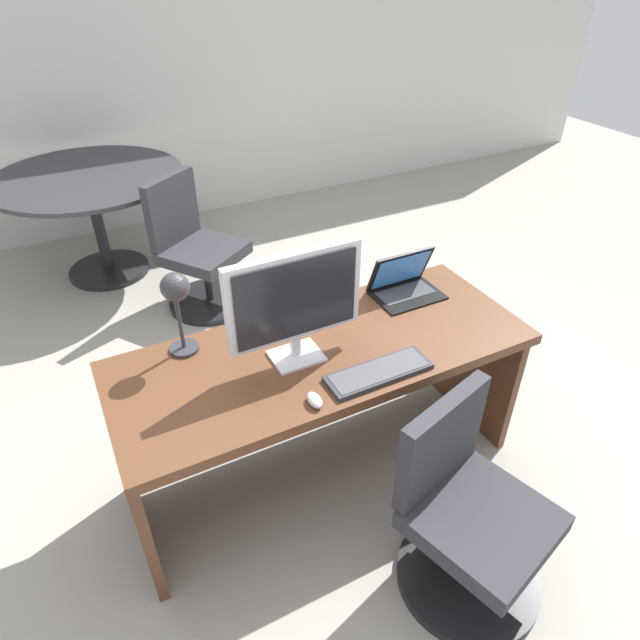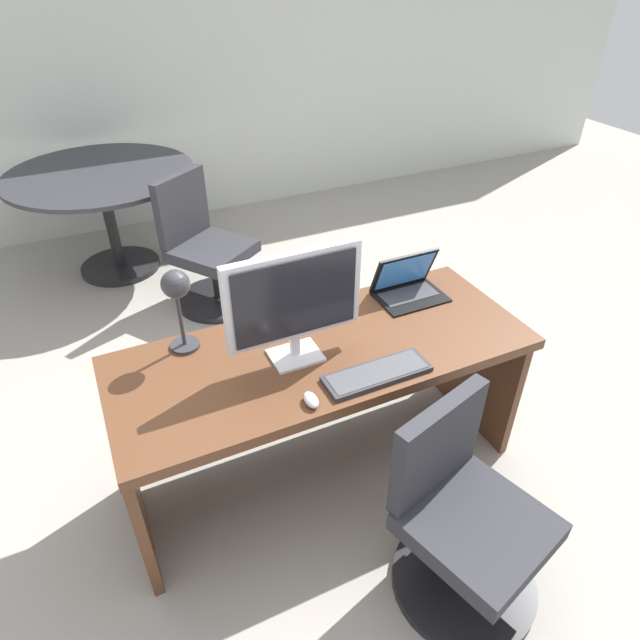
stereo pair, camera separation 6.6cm
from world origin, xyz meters
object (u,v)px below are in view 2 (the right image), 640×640
Objects in this scene: office_chair at (463,525)px; mouse at (311,400)px; meeting_chair_near at (206,255)px; keyboard at (377,374)px; monitor at (294,300)px; desk_lamp at (177,294)px; meeting_table at (105,197)px; desk at (319,377)px; coffee_mug at (294,307)px; laptop at (407,282)px.

mouse is at bearing 133.30° from office_chair.
keyboard is at bearing -84.62° from meeting_chair_near.
monitor reaches higher than mouse.
mouse reaches higher than keyboard.
desk_lamp is 0.29× the size of meeting_table.
meeting_chair_near is (-0.07, 1.64, -0.18)m from desk.
meeting_table is 0.92m from meeting_chair_near.
monitor is (-0.12, -0.05, 0.46)m from desk.
laptop is at bearing -4.44° from coffee_mug.
coffee_mug is 0.12× the size of meeting_chair_near.
mouse is at bearing -106.79° from coffee_mug.
laptop reaches higher than keyboard.
meeting_table reaches higher than keyboard.
desk is 1.34× the size of meeting_table.
keyboard is at bearing -75.15° from coffee_mug.
mouse is (-0.06, -0.27, -0.25)m from monitor.
mouse is at bearing -93.25° from meeting_chair_near.
laptop is 0.86m from mouse.
monitor is at bearing -31.36° from desk_lamp.
monitor is 0.37m from mouse.
meeting_table is (-0.81, 3.12, 0.26)m from office_chair.
office_chair is at bearing -72.84° from desk.
coffee_mug reaches higher than meeting_table.
meeting_table is 1.47× the size of meeting_chair_near.
keyboard is at bearing -75.40° from meeting_table.
mouse reaches higher than desk.
keyboard is at bearing -68.48° from desk.
desk_lamp reaches higher than desk.
mouse is 0.10× the size of meeting_chair_near.
desk_lamp is (-1.04, 0.01, 0.20)m from laptop.
desk is 1.65m from meeting_chair_near.
monitor reaches higher than meeting_table.
office_chair is at bearing -75.42° from meeting_table.
laptop reaches higher than coffee_mug.
meeting_table is (-1.11, 2.20, -0.21)m from laptop.
keyboard is 0.64m from office_chair.
monitor reaches higher than desk.
meeting_chair_near is (0.51, -0.73, -0.23)m from meeting_table.
monitor is at bearing 78.17° from mouse.
keyboard is at bearing 104.43° from office_chair.
laptop is 1.64m from meeting_chair_near.
keyboard reaches higher than desk.
office_chair is at bearing -107.84° from laptop.
laptop is 2.86× the size of coffee_mug.
desk is at bearing -87.58° from meeting_chair_near.
desk_lamp reaches higher than mouse.
desk_lamp reaches higher than meeting_chair_near.
desk is 2.14× the size of office_chair.
monitor is 0.45m from desk_lamp.
mouse is 0.10× the size of office_chair.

